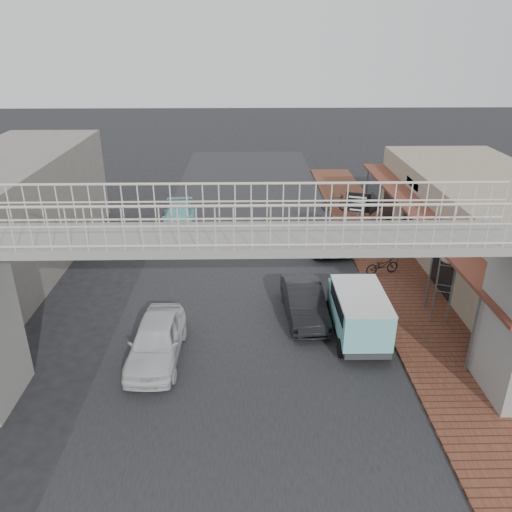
{
  "coord_description": "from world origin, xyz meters",
  "views": [
    {
      "loc": [
        -0.13,
        -16.05,
        10.02
      ],
      "look_at": [
        0.24,
        2.33,
        1.8
      ],
      "focal_mm": 35.0,
      "sensor_mm": 36.0,
      "label": 1
    }
  ],
  "objects_px": {
    "white_hatchback": "(156,340)",
    "motorcycle_far": "(336,203)",
    "angkot_far": "(179,218)",
    "street_clock": "(449,257)",
    "angkot_curb": "(326,236)",
    "arrow_sign": "(375,205)",
    "dark_sedan": "(304,302)",
    "angkot_van": "(359,308)",
    "motorcycle_near": "(382,265)"
  },
  "relations": [
    {
      "from": "angkot_curb",
      "to": "angkot_van",
      "type": "height_order",
      "value": "angkot_van"
    },
    {
      "from": "dark_sedan",
      "to": "motorcycle_far",
      "type": "distance_m",
      "value": 12.67
    },
    {
      "from": "angkot_far",
      "to": "motorcycle_near",
      "type": "relative_size",
      "value": 2.72
    },
    {
      "from": "street_clock",
      "to": "arrow_sign",
      "type": "relative_size",
      "value": 0.98
    },
    {
      "from": "arrow_sign",
      "to": "angkot_far",
      "type": "bearing_deg",
      "value": 176.53
    },
    {
      "from": "angkot_curb",
      "to": "motorcycle_far",
      "type": "relative_size",
      "value": 2.44
    },
    {
      "from": "angkot_far",
      "to": "motorcycle_far",
      "type": "relative_size",
      "value": 2.43
    },
    {
      "from": "angkot_far",
      "to": "motorcycle_far",
      "type": "bearing_deg",
      "value": 11.39
    },
    {
      "from": "white_hatchback",
      "to": "angkot_far",
      "type": "distance_m",
      "value": 12.31
    },
    {
      "from": "dark_sedan",
      "to": "angkot_curb",
      "type": "relative_size",
      "value": 0.93
    },
    {
      "from": "angkot_curb",
      "to": "street_clock",
      "type": "height_order",
      "value": "street_clock"
    },
    {
      "from": "angkot_far",
      "to": "street_clock",
      "type": "distance_m",
      "value": 15.16
    },
    {
      "from": "angkot_far",
      "to": "street_clock",
      "type": "bearing_deg",
      "value": -46.33
    },
    {
      "from": "dark_sedan",
      "to": "motorcycle_near",
      "type": "bearing_deg",
      "value": 38.51
    },
    {
      "from": "angkot_curb",
      "to": "motorcycle_near",
      "type": "xyz_separation_m",
      "value": [
        2.04,
        -3.43,
        -0.08
      ]
    },
    {
      "from": "dark_sedan",
      "to": "motorcycle_near",
      "type": "xyz_separation_m",
      "value": [
        3.89,
        3.5,
        -0.14
      ]
    },
    {
      "from": "dark_sedan",
      "to": "angkot_curb",
      "type": "distance_m",
      "value": 7.18
    },
    {
      "from": "dark_sedan",
      "to": "angkot_van",
      "type": "xyz_separation_m",
      "value": [
        1.75,
        -1.42,
        0.53
      ]
    },
    {
      "from": "white_hatchback",
      "to": "motorcycle_far",
      "type": "bearing_deg",
      "value": 61.53
    },
    {
      "from": "street_clock",
      "to": "arrow_sign",
      "type": "distance_m",
      "value": 6.14
    },
    {
      "from": "street_clock",
      "to": "angkot_curb",
      "type": "bearing_deg",
      "value": 135.1
    },
    {
      "from": "angkot_far",
      "to": "street_clock",
      "type": "xyz_separation_m",
      "value": [
        11.09,
        -10.12,
        2.06
      ]
    },
    {
      "from": "white_hatchback",
      "to": "motorcycle_far",
      "type": "xyz_separation_m",
      "value": [
        8.47,
        14.82,
        -0.07
      ]
    },
    {
      "from": "motorcycle_far",
      "to": "street_clock",
      "type": "relative_size",
      "value": 0.56
    },
    {
      "from": "white_hatchback",
      "to": "dark_sedan",
      "type": "bearing_deg",
      "value": 27.6
    },
    {
      "from": "dark_sedan",
      "to": "angkot_curb",
      "type": "xyz_separation_m",
      "value": [
        1.86,
        6.94,
        -0.06
      ]
    },
    {
      "from": "motorcycle_near",
      "to": "street_clock",
      "type": "xyz_separation_m",
      "value": [
        1.22,
        -3.92,
        2.16
      ]
    },
    {
      "from": "white_hatchback",
      "to": "angkot_far",
      "type": "bearing_deg",
      "value": 94.82
    },
    {
      "from": "angkot_curb",
      "to": "arrow_sign",
      "type": "distance_m",
      "value": 3.18
    },
    {
      "from": "angkot_far",
      "to": "white_hatchback",
      "type": "bearing_deg",
      "value": -90.38
    },
    {
      "from": "angkot_far",
      "to": "angkot_van",
      "type": "xyz_separation_m",
      "value": [
        7.73,
        -11.14,
        0.56
      ]
    },
    {
      "from": "motorcycle_near",
      "to": "motorcycle_far",
      "type": "bearing_deg",
      "value": -10.83
    },
    {
      "from": "angkot_far",
      "to": "angkot_van",
      "type": "height_order",
      "value": "angkot_van"
    },
    {
      "from": "angkot_van",
      "to": "street_clock",
      "type": "height_order",
      "value": "street_clock"
    },
    {
      "from": "white_hatchback",
      "to": "dark_sedan",
      "type": "relative_size",
      "value": 1.03
    },
    {
      "from": "arrow_sign",
      "to": "white_hatchback",
      "type": "bearing_deg",
      "value": -118.86
    },
    {
      "from": "motorcycle_near",
      "to": "motorcycle_far",
      "type": "height_order",
      "value": "motorcycle_far"
    },
    {
      "from": "angkot_van",
      "to": "motorcycle_far",
      "type": "xyz_separation_m",
      "value": [
        1.5,
        13.66,
        -0.55
      ]
    },
    {
      "from": "dark_sedan",
      "to": "street_clock",
      "type": "distance_m",
      "value": 5.51
    },
    {
      "from": "motorcycle_near",
      "to": "street_clock",
      "type": "height_order",
      "value": "street_clock"
    },
    {
      "from": "motorcycle_near",
      "to": "motorcycle_far",
      "type": "distance_m",
      "value": 8.76
    },
    {
      "from": "motorcycle_far",
      "to": "arrow_sign",
      "type": "distance_m",
      "value": 6.97
    },
    {
      "from": "angkot_van",
      "to": "motorcycle_near",
      "type": "xyz_separation_m",
      "value": [
        2.14,
        4.93,
        -0.67
      ]
    },
    {
      "from": "motorcycle_near",
      "to": "angkot_curb",
      "type": "bearing_deg",
      "value": 15.67
    },
    {
      "from": "angkot_far",
      "to": "motorcycle_near",
      "type": "distance_m",
      "value": 11.66
    },
    {
      "from": "white_hatchback",
      "to": "dark_sedan",
      "type": "xyz_separation_m",
      "value": [
        5.21,
        2.58,
        -0.04
      ]
    },
    {
      "from": "white_hatchback",
      "to": "street_clock",
      "type": "xyz_separation_m",
      "value": [
        10.33,
        2.17,
        1.98
      ]
    },
    {
      "from": "arrow_sign",
      "to": "angkot_curb",
      "type": "bearing_deg",
      "value": 165.8
    },
    {
      "from": "white_hatchback",
      "to": "arrow_sign",
      "type": "height_order",
      "value": "arrow_sign"
    },
    {
      "from": "angkot_van",
      "to": "motorcycle_near",
      "type": "distance_m",
      "value": 5.41
    }
  ]
}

